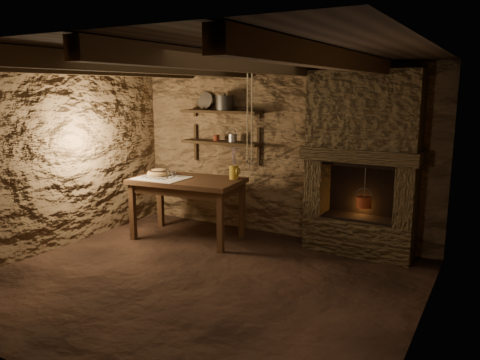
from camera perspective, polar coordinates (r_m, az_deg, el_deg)
The scene contains 25 objects.
floor at distance 5.26m, azimuth -5.00°, elevation -12.18°, with size 4.50×4.50×0.00m, color black.
back_wall at distance 6.63m, azimuth 4.72°, elevation 3.44°, with size 4.50×0.04×2.40m, color #483422.
front_wall at distance 3.51m, azimuth -24.31°, elevation -4.29°, with size 4.50×0.04×2.40m, color #483422.
left_wall at distance 6.46m, azimuth -21.84°, elevation 2.49°, with size 0.04×4.00×2.40m, color #483422.
right_wall at distance 4.09m, azimuth 21.60°, elevation -2.03°, with size 0.04×4.00×2.40m, color #483422.
ceiling at distance 4.85m, azimuth -5.49°, elevation 14.88°, with size 4.50×4.00×0.04m, color black.
beam_far_left at distance 5.84m, azimuth -17.92°, elevation 12.86°, with size 0.14×3.95×0.16m, color black.
beam_mid_left at distance 5.15m, azimuth -10.15°, elevation 13.53°, with size 0.14×3.95×0.16m, color black.
beam_mid_right at distance 4.58m, azimuth -0.19°, elevation 14.04°, with size 0.14×3.95×0.16m, color black.
beam_far_right at distance 4.17m, azimuth 12.18°, elevation 14.10°, with size 0.14×3.95×0.16m, color black.
shelf_lower at distance 6.89m, azimuth -2.28°, elevation 4.59°, with size 1.25×0.30×0.04m, color black.
shelf_upper at distance 6.85m, azimuth -2.31°, elevation 8.33°, with size 1.25×0.30×0.04m, color black.
hearth at distance 5.99m, azimuth 14.66°, elevation 2.56°, with size 1.43×0.51×2.30m.
work_table at distance 6.58m, azimuth -6.39°, elevation -3.20°, with size 1.59×1.02×0.86m.
linen_cloth at distance 6.56m, azimuth -9.49°, elevation 0.25°, with size 0.68×0.55×0.01m, color beige.
pewter_cutlery_row at distance 6.55m, azimuth -9.61°, elevation 0.30°, with size 0.57×0.22×0.01m, color gray, non-canonical shape.
drinking_glasses at distance 6.64m, azimuth -8.64°, elevation 0.82°, with size 0.22×0.07×0.09m, color silver, non-canonical shape.
stoneware_jug at distance 6.39m, azimuth -0.73°, elevation 1.79°, with size 0.16×0.16×0.44m.
wooden_bowl at distance 6.77m, azimuth -9.81°, elevation 0.87°, with size 0.34×0.34×0.12m, color #A17B45.
iron_stockpot at distance 6.81m, azimuth -1.86°, elevation 9.30°, with size 0.26×0.26×0.19m, color #2A2825.
tin_pan at distance 7.11m, azimuth -4.22°, elevation 9.60°, with size 0.26×0.26×0.03m, color #A6A5A0.
small_kettle at distance 6.78m, azimuth -0.90°, elevation 5.14°, with size 0.17×0.12×0.18m, color #A6A5A0, non-canonical shape.
rusty_tin at distance 6.93m, azimuth -2.90°, elevation 5.15°, with size 0.09×0.09×0.09m, color #5C1F12.
red_pot at distance 6.02m, azimuth 14.88°, elevation -2.53°, with size 0.21×0.21×0.54m.
hanging_ropes at distance 5.71m, azimuth 1.18°, elevation 8.31°, with size 0.08×0.08×1.20m, color beige, non-canonical shape.
Camera 1 is at (2.78, -3.96, 2.07)m, focal length 35.00 mm.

